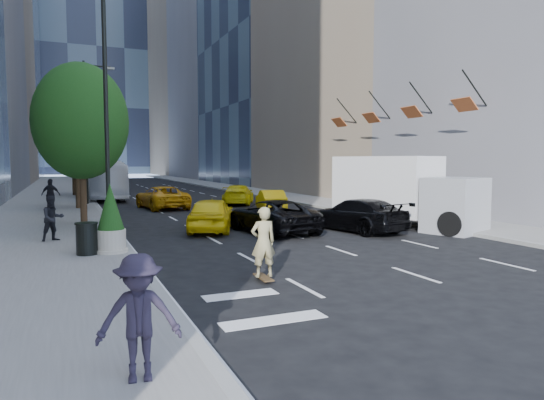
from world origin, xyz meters
name	(u,v)px	position (x,y,z in m)	size (l,w,h in m)	color
ground	(316,253)	(0.00, 0.00, 0.00)	(160.00, 160.00, 0.00)	black
sidewalk_left	(52,198)	(-9.00, 30.00, 0.07)	(6.00, 120.00, 0.15)	slate
sidewalk_right	(261,192)	(10.00, 30.00, 0.07)	(4.00, 120.00, 0.15)	slate
tower_right_mid	(232,4)	(22.00, 74.00, 32.50)	(20.00, 24.00, 65.00)	slate
tower_right_far	(200,68)	(22.00, 98.00, 25.00)	(20.00, 24.00, 50.00)	#826F5A
lamp_near	(111,89)	(-6.32, 4.00, 5.81)	(2.13, 0.22, 10.00)	black
lamp_far	(88,124)	(-6.32, 22.00, 5.81)	(2.13, 0.22, 10.00)	black
tree_near	(81,121)	(-7.20, 9.00, 4.97)	(4.20, 4.20, 7.46)	#331D13
tree_mid	(76,128)	(-7.20, 19.00, 5.32)	(4.50, 4.50, 7.99)	#331D13
tree_far	(73,145)	(-7.20, 32.00, 4.62)	(3.90, 3.90, 6.92)	#331D13
traffic_signal	(80,151)	(-6.40, 40.00, 4.23)	(2.48, 0.53, 5.20)	black
facade_flags	(392,112)	(10.64, 10.00, 6.18)	(1.85, 13.30, 2.05)	black
skateboarder	(263,247)	(-3.20, -3.00, 0.93)	(0.68, 0.45, 1.86)	#8C8357
black_sedan_lincoln	(272,216)	(0.50, 5.00, 0.73)	(2.43, 5.28, 1.47)	black
black_sedan_mercedes	(357,215)	(4.20, 3.86, 0.75)	(2.10, 5.15, 1.50)	black
taxi_a	(212,214)	(-1.87, 6.50, 0.78)	(1.84, 4.58, 1.56)	yellow
taxi_b	(271,200)	(4.20, 13.90, 0.67)	(1.42, 4.07, 1.34)	yellow
taxi_c	(162,197)	(-2.00, 18.00, 0.75)	(2.50, 5.42, 1.51)	orange
taxi_d	(238,195)	(3.80, 19.05, 0.72)	(2.02, 4.96, 1.44)	yellow
city_bus	(105,180)	(-4.80, 28.56, 1.61)	(2.70, 11.53, 3.21)	silver
box_truck	(403,191)	(7.10, 4.31, 1.74)	(4.71, 7.58, 3.41)	silver
pedestrian_a	(53,218)	(-8.43, 5.37, 1.02)	(0.84, 0.66, 1.73)	black
pedestrian_b	(51,195)	(-8.78, 18.00, 1.12)	(1.14, 0.48, 1.95)	black
pedestrian_c	(139,318)	(-7.08, -8.00, 1.04)	(1.15, 0.66, 1.78)	#221C2B
trash_can	(87,239)	(-7.36, 2.00, 0.65)	(0.67, 0.67, 1.00)	black
planter_shrub	(111,219)	(-6.60, 2.10, 1.25)	(0.96, 0.96, 2.31)	beige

